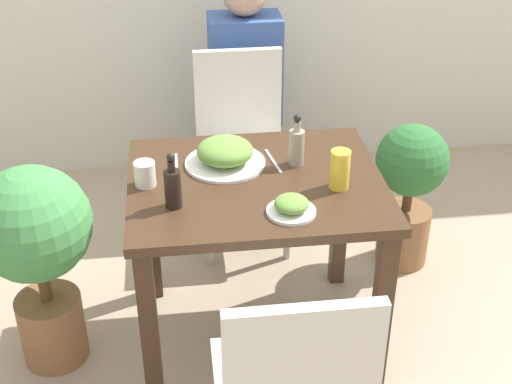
# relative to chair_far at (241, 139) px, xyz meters

# --- Properties ---
(ground_plane) EXTENTS (16.00, 16.00, 0.00)m
(ground_plane) POSITION_rel_chair_far_xyz_m (-0.03, -0.76, -0.50)
(ground_plane) COLOR tan
(dining_table) EXTENTS (0.89, 0.73, 0.72)m
(dining_table) POSITION_rel_chair_far_xyz_m (-0.03, -0.76, 0.10)
(dining_table) COLOR #3D2819
(dining_table) RESTS_ON ground_plane
(chair_far) EXTENTS (0.42, 0.42, 0.88)m
(chair_far) POSITION_rel_chair_far_xyz_m (0.00, 0.00, 0.00)
(chair_far) COLOR silver
(chair_far) RESTS_ON ground_plane
(food_plate) EXTENTS (0.29, 0.29, 0.10)m
(food_plate) POSITION_rel_chair_far_xyz_m (-0.12, -0.64, 0.27)
(food_plate) COLOR white
(food_plate) RESTS_ON dining_table
(side_plate) EXTENTS (0.16, 0.16, 0.06)m
(side_plate) POSITION_rel_chair_far_xyz_m (0.06, -0.99, 0.25)
(side_plate) COLOR white
(side_plate) RESTS_ON dining_table
(drink_cup) EXTENTS (0.07, 0.07, 0.09)m
(drink_cup) POSITION_rel_chair_far_xyz_m (-0.41, -0.75, 0.27)
(drink_cup) COLOR silver
(drink_cup) RESTS_ON dining_table
(juice_glass) EXTENTS (0.07, 0.07, 0.14)m
(juice_glass) POSITION_rel_chair_far_xyz_m (0.25, -0.85, 0.29)
(juice_glass) COLOR gold
(juice_glass) RESTS_ON dining_table
(sauce_bottle) EXTENTS (0.06, 0.06, 0.20)m
(sauce_bottle) POSITION_rel_chair_far_xyz_m (-0.31, -0.90, 0.30)
(sauce_bottle) COLOR black
(sauce_bottle) RESTS_ON dining_table
(condiment_bottle) EXTENTS (0.06, 0.06, 0.20)m
(condiment_bottle) POSITION_rel_chair_far_xyz_m (0.13, -0.67, 0.30)
(condiment_bottle) COLOR gray
(condiment_bottle) RESTS_ON dining_table
(fork_utensil) EXTENTS (0.01, 0.20, 0.00)m
(fork_utensil) POSITION_rel_chair_far_xyz_m (-0.30, -0.64, 0.23)
(fork_utensil) COLOR silver
(fork_utensil) RESTS_ON dining_table
(spoon_utensil) EXTENTS (0.04, 0.18, 0.00)m
(spoon_utensil) POSITION_rel_chair_far_xyz_m (0.05, -0.64, 0.23)
(spoon_utensil) COLOR silver
(spoon_utensil) RESTS_ON dining_table
(potted_plant_left) EXTENTS (0.41, 0.41, 0.81)m
(potted_plant_left) POSITION_rel_chair_far_xyz_m (-0.80, -0.78, 0.02)
(potted_plant_left) COLOR brown
(potted_plant_left) RESTS_ON ground_plane
(potted_plant_right) EXTENTS (0.31, 0.31, 0.68)m
(potted_plant_right) POSITION_rel_chair_far_xyz_m (0.70, -0.34, -0.10)
(potted_plant_right) COLOR brown
(potted_plant_right) RESTS_ON ground_plane
(person_figure) EXTENTS (0.34, 0.22, 1.17)m
(person_figure) POSITION_rel_chair_far_xyz_m (0.06, 0.32, 0.08)
(person_figure) COLOR #2D3347
(person_figure) RESTS_ON ground_plane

